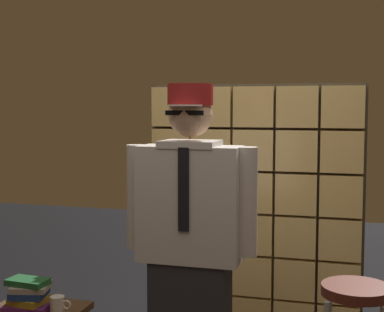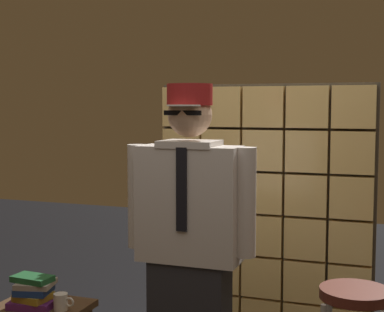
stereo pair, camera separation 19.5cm
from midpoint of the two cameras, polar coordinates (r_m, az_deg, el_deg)
name	(u,v)px [view 1 (the left image)]	position (r m, az deg, el deg)	size (l,w,h in m)	color
glass_block_wall	(253,213)	(4.16, 4.75, -5.68)	(1.55, 0.10, 1.85)	#F2C672
standing_person	(190,247)	(3.06, -2.02, -9.03)	(0.71, 0.30, 1.79)	#28282D
book_stack	(29,296)	(3.48, -17.50, -13.10)	(0.27, 0.24, 0.18)	#591E66
coffee_mug	(58,305)	(3.41, -14.83, -14.11)	(0.13, 0.08, 0.09)	silver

